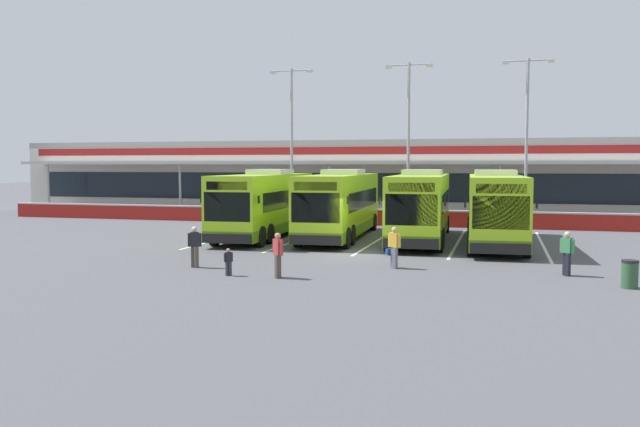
{
  "coord_description": "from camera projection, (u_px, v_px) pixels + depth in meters",
  "views": [
    {
      "loc": [
        6.33,
        -28.7,
        4.04
      ],
      "look_at": [
        -2.42,
        3.0,
        1.6
      ],
      "focal_mm": 36.96,
      "sensor_mm": 36.0,
      "label": 1
    }
  ],
  "objects": [
    {
      "name": "pedestrian_child",
      "position": [
        228.0,
        261.0,
        23.96
      ],
      "size": [
        0.27,
        0.28,
        1.0
      ],
      "color": "#33333D",
      "rests_on": "ground"
    },
    {
      "name": "terminal_building",
      "position": [
        423.0,
        177.0,
        55.22
      ],
      "size": [
        70.0,
        13.0,
        6.0
      ],
      "color": "beige",
      "rests_on": "ground"
    },
    {
      "name": "bay_stripe_centre",
      "position": [
        458.0,
        242.0,
        34.22
      ],
      "size": [
        0.14,
        13.0,
        0.01
      ],
      "primitive_type": "cube",
      "color": "silver",
      "rests_on": "ground"
    },
    {
      "name": "bay_stripe_mid_east",
      "position": [
        543.0,
        245.0,
        33.11
      ],
      "size": [
        0.14,
        13.0,
        0.01
      ],
      "primitive_type": "cube",
      "color": "silver",
      "rests_on": "ground"
    },
    {
      "name": "lamp_post_east",
      "position": [
        527.0,
        131.0,
        43.4
      ],
      "size": [
        3.24,
        0.28,
        11.0
      ],
      "color": "#9E9EA3",
      "rests_on": "ground"
    },
    {
      "name": "bay_stripe_mid_west",
      "position": [
        378.0,
        240.0,
        35.34
      ],
      "size": [
        0.14,
        13.0,
        0.01
      ],
      "primitive_type": "cube",
      "color": "silver",
      "rests_on": "ground"
    },
    {
      "name": "coach_bus_right_centre",
      "position": [
        495.0,
        209.0,
        33.21
      ],
      "size": [
        3.35,
        12.25,
        3.78
      ],
      "color": "#9ED11E",
      "rests_on": "ground"
    },
    {
      "name": "lamp_post_west",
      "position": [
        292.0,
        134.0,
        48.02
      ],
      "size": [
        3.24,
        0.28,
        11.0
      ],
      "color": "#9E9EA3",
      "rests_on": "ground"
    },
    {
      "name": "lamp_post_centre",
      "position": [
        408.0,
        132.0,
        45.22
      ],
      "size": [
        3.24,
        0.28,
        11.0
      ],
      "color": "#9E9EA3",
      "rests_on": "ground"
    },
    {
      "name": "coach_bus_centre",
      "position": [
        421.0,
        207.0,
        34.94
      ],
      "size": [
        3.35,
        12.25,
        3.78
      ],
      "color": "#9ED11E",
      "rests_on": "ground"
    },
    {
      "name": "coach_bus_leftmost",
      "position": [
        265.0,
        205.0,
        36.94
      ],
      "size": [
        3.35,
        12.25,
        3.78
      ],
      "color": "#9ED11E",
      "rests_on": "ground"
    },
    {
      "name": "pedestrian_in_dark_coat",
      "position": [
        567.0,
        252.0,
        23.93
      ],
      "size": [
        0.49,
        0.42,
        1.62
      ],
      "color": "black",
      "rests_on": "ground"
    },
    {
      "name": "pedestrian_approaching_bus",
      "position": [
        195.0,
        245.0,
        25.88
      ],
      "size": [
        0.52,
        0.34,
        1.62
      ],
      "color": "#4C4238",
      "rests_on": "ground"
    },
    {
      "name": "coach_bus_left_centre",
      "position": [
        340.0,
        206.0,
        36.34
      ],
      "size": [
        3.35,
        12.25,
        3.78
      ],
      "color": "#9ED11E",
      "rests_on": "ground"
    },
    {
      "name": "bay_stripe_far_west",
      "position": [
        233.0,
        236.0,
        37.57
      ],
      "size": [
        0.14,
        13.0,
        0.01
      ],
      "primitive_type": "cube",
      "color": "silver",
      "rests_on": "ground"
    },
    {
      "name": "bay_stripe_west",
      "position": [
        303.0,
        238.0,
        36.45
      ],
      "size": [
        0.14,
        13.0,
        0.01
      ],
      "primitive_type": "cube",
      "color": "silver",
      "rests_on": "ground"
    },
    {
      "name": "pedestrian_near_bin",
      "position": [
        278.0,
        254.0,
        23.49
      ],
      "size": [
        0.48,
        0.42,
        1.62
      ],
      "color": "#4C4238",
      "rests_on": "ground"
    },
    {
      "name": "litter_bin",
      "position": [
        630.0,
        274.0,
        21.53
      ],
      "size": [
        0.54,
        0.54,
        0.93
      ],
      "color": "#2D5133",
      "rests_on": "ground"
    },
    {
      "name": "ground_plane",
      "position": [
        354.0,
        255.0,
        29.57
      ],
      "size": [
        200.0,
        200.0,
        0.0
      ],
      "primitive_type": "plane",
      "color": "#4C4C51"
    },
    {
      "name": "red_barrier_wall",
      "position": [
        401.0,
        218.0,
        43.47
      ],
      "size": [
        60.0,
        0.4,
        1.1
      ],
      "color": "maroon",
      "rests_on": "ground"
    },
    {
      "name": "pedestrian_with_handbag",
      "position": [
        394.0,
        246.0,
        25.68
      ],
      "size": [
        0.63,
        0.49,
        1.62
      ],
      "color": "slate",
      "rests_on": "ground"
    }
  ]
}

